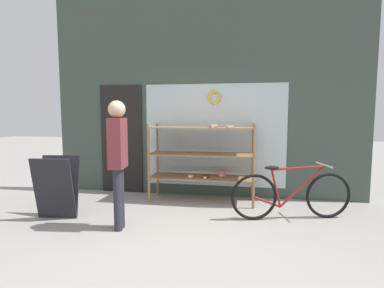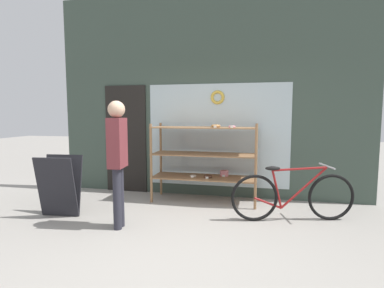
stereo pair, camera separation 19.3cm
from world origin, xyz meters
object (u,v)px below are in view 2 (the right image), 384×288
(pedestrian, at_px, (117,153))
(bicycle, at_px, (293,196))
(display_case, at_px, (205,155))
(sandwich_board, at_px, (60,186))

(pedestrian, bearing_deg, bicycle, 102.75)
(display_case, height_order, pedestrian, pedestrian)
(display_case, bearing_deg, bicycle, -25.78)
(bicycle, bearing_deg, sandwich_board, 174.98)
(display_case, height_order, bicycle, display_case)
(display_case, height_order, sandwich_board, display_case)
(display_case, bearing_deg, sandwich_board, -148.51)
(display_case, distance_m, sandwich_board, 2.39)
(display_case, xyz_separation_m, bicycle, (1.41, -0.68, -0.46))
(bicycle, bearing_deg, display_case, 139.97)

